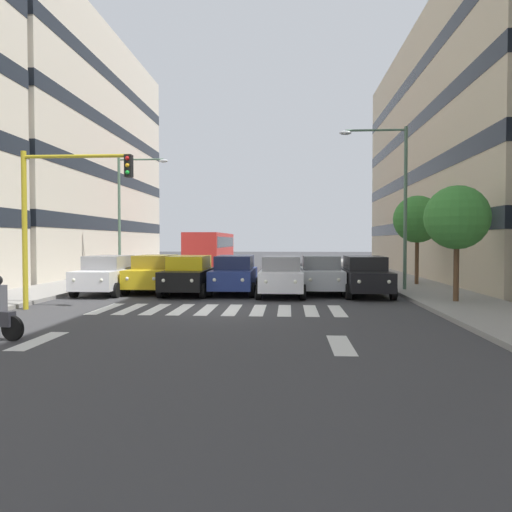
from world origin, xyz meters
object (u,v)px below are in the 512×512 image
street_lamp_left (395,190)px  street_tree_0 (457,218)px  car_3 (234,274)px  street_lamp_right (127,204)px  bus_behind_traffic (211,247)px  street_tree_1 (417,220)px  car_5 (155,273)px  car_6 (108,274)px  car_0 (365,275)px  car_4 (189,275)px  traffic_light_gantry (55,204)px  car_1 (321,274)px  car_2 (281,275)px

street_lamp_left → street_tree_0: (-1.33, 4.44, -1.49)m
car_3 → street_lamp_right: bearing=-43.5°
bus_behind_traffic → street_tree_1: 18.45m
car_5 → bus_behind_traffic: (0.00, -16.46, 0.97)m
car_3 → car_6: (5.69, 0.46, 0.00)m
car_0 → street_tree_1: 6.03m
car_4 → car_6: size_ratio=1.00×
traffic_light_gantry → street_lamp_right: 12.51m
car_6 → street_lamp_right: size_ratio=0.61×
car_4 → street_tree_0: (-10.66, 2.96, 2.36)m
traffic_light_gantry → street_tree_1: bearing=-147.5°
car_6 → street_tree_1: bearing=-163.8°
car_3 → car_4: bearing=12.1°
car_0 → car_3: 5.79m
car_6 → car_5: bearing=-153.7°
car_0 → bus_behind_traffic: 19.88m
street_tree_0 → street_lamp_right: bearing=-32.8°
car_1 → traffic_light_gantry: 11.54m
car_2 → street_tree_1: (-6.96, -4.53, 2.61)m
car_2 → car_4: bearing=-3.5°
street_tree_0 → street_tree_1: size_ratio=0.94×
car_4 → car_5: (1.79, -0.91, 0.00)m
car_0 → traffic_light_gantry: bearing=24.0°
car_3 → car_6: bearing=4.6°
car_4 → car_5: bearing=-26.8°
car_4 → street_tree_1: 12.18m
car_5 → street_tree_0: size_ratio=1.03×
car_0 → street_tree_1: street_tree_1 is taller
car_4 → street_lamp_left: bearing=-171.0°
street_tree_0 → street_lamp_left: bearing=-73.3°
car_0 → car_2: 3.65m
car_3 → bus_behind_traffic: bearing=-77.4°
car_4 → traffic_light_gantry: 6.85m
car_4 → street_tree_1: (-11.10, -4.27, 2.61)m
car_3 → street_tree_0: (-8.66, 3.39, 2.36)m
car_2 → bus_behind_traffic: size_ratio=0.42×
car_1 → street_tree_0: bearing=141.8°
car_6 → bus_behind_traffic: bearing=-96.2°
street_lamp_left → street_tree_0: bearing=106.7°
car_5 → street_lamp_right: 8.13m
car_1 → car_4: 5.96m
street_tree_0 → street_tree_1: (-0.43, -7.23, 0.25)m
car_6 → street_tree_0: bearing=168.5°
bus_behind_traffic → street_lamp_right: (3.43, 10.10, 2.74)m
street_tree_1 → car_4: bearing=21.1°
car_6 → bus_behind_traffic: (-1.90, -17.40, 0.97)m
car_1 → street_tree_1: 6.78m
car_5 → street_tree_1: size_ratio=0.97×
car_0 → street_lamp_left: size_ratio=0.59×
car_5 → street_tree_0: 13.25m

